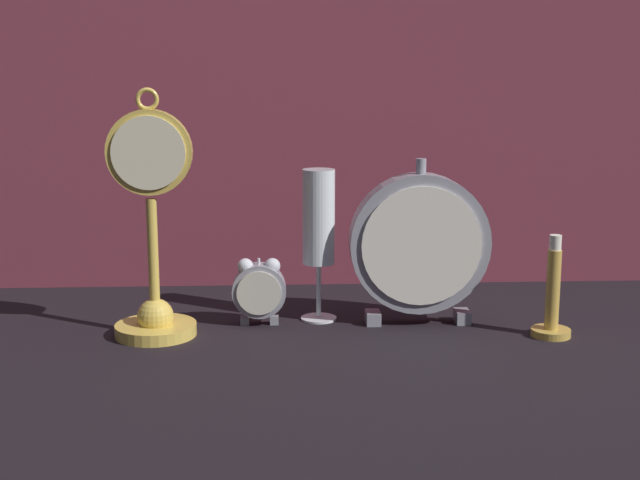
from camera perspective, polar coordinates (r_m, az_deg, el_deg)
ground_plane at (r=1.16m, az=0.20°, el=-6.74°), size 4.00×4.00×0.00m
fabric_backdrop_drape at (r=1.43m, az=-0.50°, el=11.12°), size 1.59×0.01×0.71m
pocket_watch_on_stand at (r=1.19m, az=-10.66°, el=-0.46°), size 0.11×0.11×0.33m
alarm_clock_twin_bell at (r=1.24m, az=-3.92°, el=-3.10°), size 0.07×0.03×0.09m
mantel_clock_silver at (r=1.23m, az=6.39°, el=-0.27°), size 0.19×0.04×0.23m
champagne_flute at (r=1.24m, az=-0.23°, el=0.88°), size 0.05×0.05×0.21m
brass_candlestick at (r=1.22m, az=14.64°, el=-3.96°), size 0.05×0.05×0.14m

